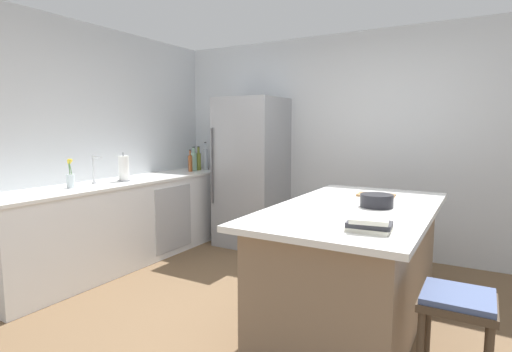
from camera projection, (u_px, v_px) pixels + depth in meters
ground_plane at (268, 327)px, 3.00m from camera, size 7.20×7.20×0.00m
wall_rear at (357, 144)px, 4.79m from camera, size 6.00×0.10×2.60m
wall_left at (56, 147)px, 4.07m from camera, size 0.10×6.00×2.60m
counter_run_left at (129, 220)px, 4.48m from camera, size 0.67×3.08×0.92m
kitchen_island at (353, 264)px, 3.04m from camera, size 1.09×2.02×0.91m
refrigerator at (252, 172)px, 5.09m from camera, size 0.77×0.75×1.86m
bar_stool at (457, 315)px, 2.06m from camera, size 0.36×0.36×0.65m
sink_faucet at (94, 169)px, 4.10m from camera, size 0.15×0.05×0.30m
flower_vase at (70, 178)px, 3.82m from camera, size 0.08×0.08×0.28m
paper_towel_roll at (124, 169)px, 4.32m from camera, size 0.14×0.14×0.31m
syrup_bottle at (205, 162)px, 5.63m from camera, size 0.06×0.06×0.25m
soda_bottle at (205, 159)px, 5.52m from camera, size 0.07×0.07×0.38m
olive_oil_bottle at (199, 161)px, 5.46m from camera, size 0.06×0.06×0.32m
gin_bottle at (194, 161)px, 5.39m from camera, size 0.08×0.08×0.32m
vinegar_bottle at (190, 163)px, 5.28m from camera, size 0.06×0.06×0.29m
cookbook_stack at (369, 224)px, 2.27m from camera, size 0.26×0.22×0.08m
mixing_bowl at (377, 201)px, 2.96m from camera, size 0.24×0.24×0.09m
cutting_board at (376, 195)px, 3.43m from camera, size 0.32×0.20×0.02m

